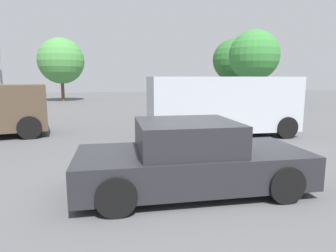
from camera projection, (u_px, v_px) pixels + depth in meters
name	position (u px, v px, depth m)	size (l,w,h in m)	color
ground_plane	(187.00, 190.00, 5.58)	(80.00, 80.00, 0.00)	#515154
sedan_foreground	(190.00, 159.00, 5.50)	(4.27, 2.06, 1.31)	#232328
dog	(276.00, 148.00, 7.75)	(0.47, 0.47, 0.44)	beige
van_white	(222.00, 104.00, 10.72)	(5.32, 2.34, 2.13)	#B2B7C1
pedestrian	(220.00, 100.00, 13.99)	(0.40, 0.51, 1.75)	navy
tree_back_center	(61.00, 61.00, 26.53)	(4.07, 4.07, 5.63)	brown
tree_back_right	(254.00, 56.00, 23.53)	(4.00, 4.00, 5.86)	brown
tree_far_right	(233.00, 60.00, 29.91)	(4.19, 4.19, 5.97)	brown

